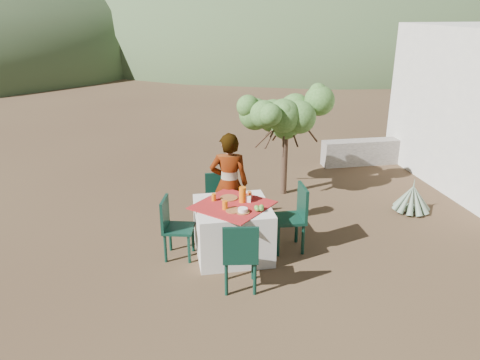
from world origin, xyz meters
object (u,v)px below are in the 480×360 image
table (233,229)px  person (229,184)px  shrub_tree (288,120)px  agave (412,199)px  chair_near (240,254)px  chair_right (294,215)px  juice_pitcher (243,195)px  chair_far (218,197)px  chair_left (173,225)px

table → person: (0.06, 0.69, 0.42)m
table → shrub_tree: 2.75m
person → agave: 3.27m
person → table: bearing=97.3°
chair_near → shrub_tree: bearing=-106.9°
chair_right → person: size_ratio=0.61×
person → juice_pitcher: bearing=110.8°
chair_far → agave: bearing=1.0°
table → juice_pitcher: juice_pitcher is taller
chair_left → table: bearing=-80.5°
agave → juice_pitcher: (-3.12, -0.83, 0.64)m
person → juice_pitcher: 0.63m
chair_near → chair_left: (-0.77, 1.00, -0.03)m
table → shrub_tree: size_ratio=0.73×
table → agave: size_ratio=1.91×
chair_left → chair_right: size_ratio=0.91×
table → shrub_tree: bearing=57.5°
table → chair_left: size_ratio=1.47×
chair_left → chair_right: chair_right is taller
chair_far → shrub_tree: size_ratio=0.47×
shrub_tree → agave: 2.56m
chair_right → shrub_tree: shrub_tree is taller
person → shrub_tree: shrub_tree is taller
chair_left → chair_right: 1.72m
chair_right → chair_far: bearing=-134.4°
chair_far → chair_right: 1.40m
table → chair_right: bearing=-0.6°
table → chair_near: 0.95m
chair_right → person: (-0.83, 0.70, 0.26)m
chair_left → juice_pitcher: size_ratio=3.99×
agave → juice_pitcher: size_ratio=3.08×
chair_left → juice_pitcher: 1.05m
table → chair_left: chair_left is taller
chair_far → chair_right: (0.96, -1.01, 0.07)m
table → chair_right: size_ratio=1.34×
chair_left → person: (0.89, 0.62, 0.31)m
chair_far → juice_pitcher: 1.04m
shrub_tree → juice_pitcher: shrub_tree is taller
table → chair_near: size_ratio=1.40×
chair_far → person: person is taller
chair_left → shrub_tree: bearing=-32.7°
table → person: bearing=85.3°
person → agave: (3.22, 0.22, -0.57)m
chair_near → person: (0.12, 1.62, 0.29)m
chair_near → chair_far: bearing=-81.5°
chair_right → person: 1.11m
chair_far → juice_pitcher: (0.23, -0.93, 0.40)m
person → chair_near: bearing=97.9°
chair_near → agave: bearing=-143.1°
chair_near → chair_right: chair_right is taller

